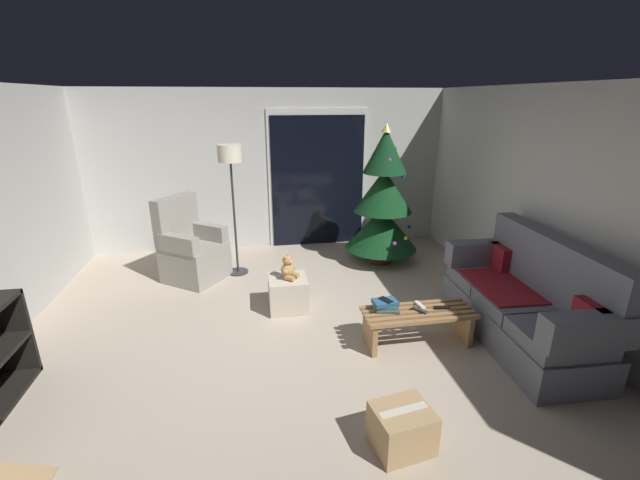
% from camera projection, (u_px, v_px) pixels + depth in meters
% --- Properties ---
extents(ground_plane, '(7.00, 7.00, 0.00)m').
position_uv_depth(ground_plane, '(293.00, 344.00, 4.15)').
color(ground_plane, '#B2A38E').
extents(wall_back, '(5.72, 0.12, 2.50)m').
position_uv_depth(wall_back, '(270.00, 170.00, 6.59)').
color(wall_back, beige).
rests_on(wall_back, ground).
extents(wall_right, '(0.12, 6.00, 2.50)m').
position_uv_depth(wall_right, '(569.00, 212.00, 4.21)').
color(wall_right, beige).
rests_on(wall_right, ground).
extents(patio_door_frame, '(1.60, 0.02, 2.20)m').
position_uv_depth(patio_door_frame, '(318.00, 179.00, 6.70)').
color(patio_door_frame, silver).
rests_on(patio_door_frame, ground).
extents(patio_door_glass, '(1.50, 0.02, 2.10)m').
position_uv_depth(patio_door_glass, '(318.00, 182.00, 6.70)').
color(patio_door_glass, black).
rests_on(patio_door_glass, ground).
extents(couch, '(0.86, 1.97, 1.08)m').
position_uv_depth(couch, '(525.00, 304.00, 4.12)').
color(couch, slate).
rests_on(couch, ground).
extents(coffee_table, '(1.10, 0.40, 0.36)m').
position_uv_depth(coffee_table, '(418.00, 321.00, 4.10)').
color(coffee_table, '#9E7547').
rests_on(coffee_table, ground).
extents(remote_white, '(0.06, 0.16, 0.02)m').
position_uv_depth(remote_white, '(420.00, 305.00, 4.15)').
color(remote_white, silver).
rests_on(remote_white, coffee_table).
extents(remote_black, '(0.16, 0.06, 0.02)m').
position_uv_depth(remote_black, '(442.00, 308.00, 4.10)').
color(remote_black, black).
rests_on(remote_black, coffee_table).
extents(remote_graphite, '(0.13, 0.15, 0.02)m').
position_uv_depth(remote_graphite, '(420.00, 310.00, 4.05)').
color(remote_graphite, '#333338').
rests_on(remote_graphite, coffee_table).
extents(book_stack, '(0.26, 0.22, 0.09)m').
position_uv_depth(book_stack, '(385.00, 305.00, 4.07)').
color(book_stack, '#4C4C51').
rests_on(book_stack, coffee_table).
extents(cell_phone, '(0.13, 0.16, 0.01)m').
position_uv_depth(cell_phone, '(386.00, 300.00, 4.06)').
color(cell_phone, black).
rests_on(cell_phone, book_stack).
extents(christmas_tree, '(1.06, 1.06, 2.02)m').
position_uv_depth(christmas_tree, '(383.00, 204.00, 5.98)').
color(christmas_tree, '#4C1E19').
rests_on(christmas_tree, ground).
extents(armchair, '(0.96, 0.96, 1.13)m').
position_uv_depth(armchair, '(191.00, 251.00, 5.55)').
color(armchair, gray).
rests_on(armchair, ground).
extents(floor_lamp, '(0.32, 0.32, 1.78)m').
position_uv_depth(floor_lamp, '(231.00, 166.00, 5.36)').
color(floor_lamp, '#2D2D30').
rests_on(floor_lamp, ground).
extents(ottoman, '(0.44, 0.44, 0.39)m').
position_uv_depth(ottoman, '(288.00, 293.00, 4.80)').
color(ottoman, beige).
rests_on(ottoman, ground).
extents(teddy_bear_honey, '(0.22, 0.21, 0.29)m').
position_uv_depth(teddy_bear_honey, '(288.00, 268.00, 4.69)').
color(teddy_bear_honey, tan).
rests_on(teddy_bear_honey, ottoman).
extents(cardboard_box_taped_mid_floor, '(0.45, 0.40, 0.32)m').
position_uv_depth(cardboard_box_taped_mid_floor, '(402.00, 428.00, 2.89)').
color(cardboard_box_taped_mid_floor, tan).
rests_on(cardboard_box_taped_mid_floor, ground).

